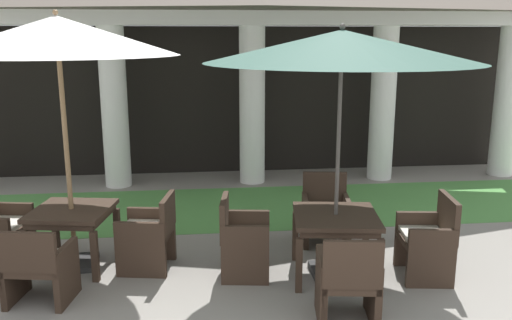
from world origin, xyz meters
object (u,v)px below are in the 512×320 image
at_px(patio_chair_near_foreground_east, 428,240).
at_px(patio_umbrella_near_foreground, 342,48).
at_px(patio_table_near_foreground, 336,223).
at_px(patio_table_mid_left, 72,217).
at_px(patio_chair_near_foreground_west, 243,239).
at_px(patio_umbrella_mid_left, 57,37).
at_px(patio_chair_mid_left_south, 38,267).
at_px(patio_chair_near_foreground_north, 326,212).
at_px(patio_chair_near_foreground_south, 348,282).
at_px(terracotta_urn, 345,225).
at_px(patio_chair_mid_left_east, 149,234).

bearing_deg(patio_chair_near_foreground_east, patio_umbrella_near_foreground, 90.00).
height_order(patio_table_near_foreground, patio_chair_near_foreground_east, patio_chair_near_foreground_east).
bearing_deg(patio_chair_near_foreground_east, patio_table_mid_left, 87.43).
distance_m(patio_umbrella_near_foreground, patio_chair_near_foreground_east, 2.32).
distance_m(patio_chair_near_foreground_west, patio_umbrella_mid_left, 2.96).
bearing_deg(patio_umbrella_mid_left, patio_chair_mid_left_south, -99.92).
bearing_deg(patio_umbrella_mid_left, patio_chair_near_foreground_north, 8.12).
bearing_deg(patio_table_mid_left, patio_umbrella_near_foreground, -11.14).
distance_m(patio_table_near_foreground, patio_table_mid_left, 3.01).
distance_m(patio_chair_near_foreground_north, patio_umbrella_mid_left, 3.83).
height_order(patio_chair_near_foreground_south, patio_chair_near_foreground_north, patio_chair_near_foreground_south).
relative_size(patio_umbrella_near_foreground, patio_chair_near_foreground_west, 3.19).
height_order(patio_chair_near_foreground_south, patio_umbrella_mid_left, patio_umbrella_mid_left).
bearing_deg(patio_table_near_foreground, terracotta_urn, 68.93).
bearing_deg(patio_umbrella_near_foreground, patio_chair_mid_left_east, 168.34).
relative_size(patio_chair_near_foreground_east, terracotta_urn, 2.42).
height_order(patio_chair_near_foreground_east, patio_chair_near_foreground_west, patio_chair_near_foreground_east).
xyz_separation_m(patio_umbrella_near_foreground, patio_chair_near_foreground_east, (1.02, -0.14, -2.08)).
relative_size(patio_table_near_foreground, patio_chair_near_foreground_east, 1.10).
distance_m(patio_umbrella_mid_left, patio_chair_mid_left_east, 2.38).
xyz_separation_m(patio_table_mid_left, patio_umbrella_mid_left, (0.00, 0.00, 2.02)).
relative_size(patio_chair_near_foreground_north, patio_table_mid_left, 0.89).
bearing_deg(patio_table_near_foreground, patio_umbrella_near_foreground, -116.57).
distance_m(patio_chair_near_foreground_east, patio_table_mid_left, 4.04).
relative_size(patio_chair_mid_left_south, terracotta_urn, 2.15).
relative_size(patio_chair_near_foreground_east, patio_chair_near_foreground_north, 1.06).
xyz_separation_m(patio_chair_near_foreground_west, patio_chair_mid_left_south, (-2.09, -0.44, -0.03)).
relative_size(patio_table_near_foreground, patio_chair_near_foreground_south, 1.13).
xyz_separation_m(patio_table_near_foreground, patio_chair_near_foreground_north, (0.14, 1.02, -0.23)).
height_order(patio_table_near_foreground, patio_chair_mid_left_south, patio_chair_mid_left_south).
relative_size(patio_table_near_foreground, patio_chair_near_foreground_north, 1.16).
xyz_separation_m(patio_chair_near_foreground_south, patio_chair_near_foreground_west, (-0.88, 1.16, 0.00)).
bearing_deg(terracotta_urn, patio_chair_near_foreground_west, -145.22).
distance_m(patio_table_near_foreground, patio_umbrella_near_foreground, 1.89).
bearing_deg(patio_chair_near_foreground_north, patio_chair_near_foreground_east, 134.98).
height_order(patio_chair_near_foreground_west, patio_umbrella_mid_left, patio_umbrella_mid_left).
distance_m(patio_table_near_foreground, patio_umbrella_mid_left, 3.61).
distance_m(patio_chair_near_foreground_east, patio_chair_near_foreground_west, 2.06).
bearing_deg(patio_chair_mid_left_south, patio_table_near_foreground, 15.44).
xyz_separation_m(patio_table_near_foreground, patio_chair_near_foreground_east, (1.02, -0.14, -0.19)).
xyz_separation_m(patio_umbrella_near_foreground, patio_chair_mid_left_east, (-2.07, 0.43, -2.10)).
xyz_separation_m(patio_chair_near_foreground_east, patio_chair_mid_left_south, (-4.13, -0.16, -0.04)).
height_order(patio_umbrella_near_foreground, patio_chair_near_foreground_north, patio_umbrella_near_foreground).
relative_size(patio_table_near_foreground, patio_umbrella_mid_left, 0.35).
relative_size(patio_table_near_foreground, patio_umbrella_near_foreground, 0.36).
relative_size(patio_chair_near_foreground_south, patio_chair_near_foreground_west, 1.01).
distance_m(patio_table_near_foreground, patio_chair_near_foreground_south, 1.05).
bearing_deg(patio_chair_mid_left_east, patio_chair_near_foreground_south, -116.86).
relative_size(patio_chair_near_foreground_east, patio_chair_near_foreground_west, 1.04).
xyz_separation_m(patio_chair_near_foreground_north, patio_umbrella_mid_left, (-3.09, -0.44, 2.23)).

